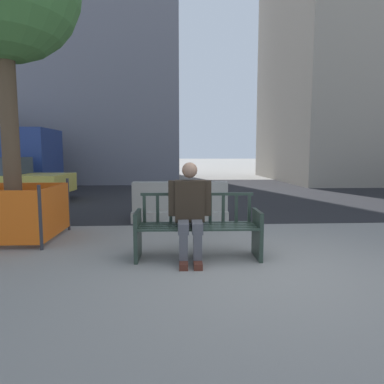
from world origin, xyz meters
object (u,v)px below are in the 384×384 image
(construction_fence, at_px, (15,211))
(street_bench, at_px, (198,229))
(seated_person, at_px, (190,209))
(jersey_barrier_centre, at_px, (180,205))

(construction_fence, bearing_deg, street_bench, -21.54)
(street_bench, bearing_deg, construction_fence, 158.46)
(seated_person, xyz_separation_m, construction_fence, (-2.87, 1.23, -0.20))
(street_bench, distance_m, seated_person, 0.32)
(street_bench, relative_size, seated_person, 1.29)
(jersey_barrier_centre, xyz_separation_m, construction_fence, (-2.79, -1.43, 0.15))
(seated_person, height_order, jersey_barrier_centre, seated_person)
(street_bench, distance_m, jersey_barrier_centre, 2.61)
(jersey_barrier_centre, relative_size, construction_fence, 1.44)
(seated_person, bearing_deg, construction_fence, 156.77)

